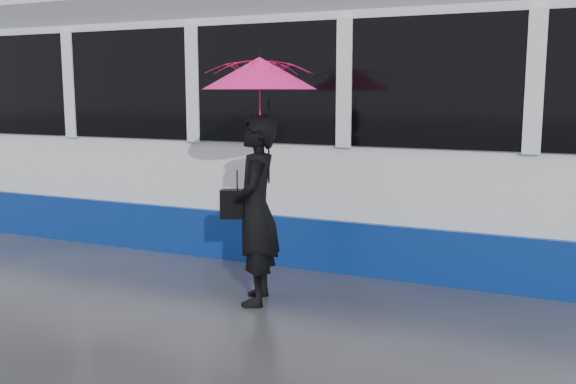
% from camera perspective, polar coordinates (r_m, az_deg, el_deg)
% --- Properties ---
extents(ground, '(90.00, 90.00, 0.00)m').
position_cam_1_polar(ground, '(6.74, -4.08, -9.31)').
color(ground, '#27272B').
rests_on(ground, ground).
extents(rails, '(34.00, 1.51, 0.02)m').
position_cam_1_polar(rails, '(8.93, 3.61, -4.69)').
color(rails, '#3F3D38').
rests_on(rails, ground).
extents(woman, '(0.67, 0.80, 1.88)m').
position_cam_1_polar(woman, '(6.36, -2.86, -1.64)').
color(woman, black).
rests_on(woman, ground).
extents(umbrella, '(1.43, 1.43, 1.27)m').
position_cam_1_polar(umbrella, '(6.23, -2.53, 8.53)').
color(umbrella, '#FF154F').
rests_on(umbrella, ground).
extents(handbag, '(0.37, 0.26, 0.47)m').
position_cam_1_polar(handbag, '(6.47, -4.52, -1.06)').
color(handbag, black).
rests_on(handbag, ground).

